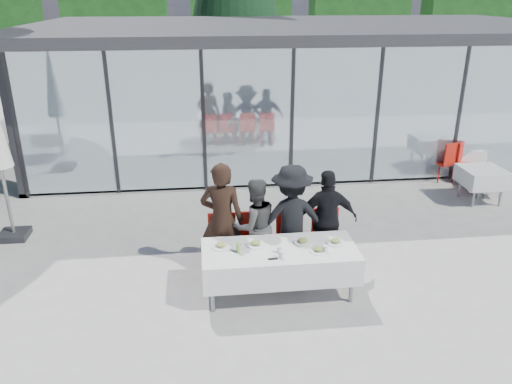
# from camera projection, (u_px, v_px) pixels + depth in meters

# --- Properties ---
(ground) EXTENTS (90.00, 90.00, 0.00)m
(ground) POSITION_uv_depth(u_px,v_px,m) (271.00, 282.00, 7.79)
(ground) COLOR #A29F9A
(ground) RESTS_ON ground
(pavilion) EXTENTS (14.80, 8.80, 3.44)m
(pavilion) POSITION_uv_depth(u_px,v_px,m) (299.00, 68.00, 14.73)
(pavilion) COLOR gray
(pavilion) RESTS_ON ground
(treeline) EXTENTS (62.50, 2.00, 4.40)m
(treeline) POSITION_uv_depth(u_px,v_px,m) (180.00, 26.00, 32.58)
(treeline) COLOR #113612
(treeline) RESTS_ON ground
(dining_table) EXTENTS (2.26, 0.96, 0.75)m
(dining_table) POSITION_uv_depth(u_px,v_px,m) (279.00, 261.00, 7.31)
(dining_table) COLOR silver
(dining_table) RESTS_ON ground
(diner_a) EXTENTS (0.81, 0.81, 1.86)m
(diner_a) POSITION_uv_depth(u_px,v_px,m) (222.00, 219.00, 7.75)
(diner_a) COLOR black
(diner_a) RESTS_ON ground
(diner_chair_a) EXTENTS (0.44, 0.44, 0.97)m
(diner_chair_a) POSITION_uv_depth(u_px,v_px,m) (223.00, 241.00, 7.92)
(diner_chair_a) COLOR red
(diner_chair_a) RESTS_ON ground
(diner_b) EXTENTS (0.95, 0.95, 1.57)m
(diner_b) POSITION_uv_depth(u_px,v_px,m) (255.00, 226.00, 7.85)
(diner_b) COLOR #454545
(diner_b) RESTS_ON ground
(diner_chair_b) EXTENTS (0.44, 0.44, 0.97)m
(diner_chair_b) POSITION_uv_depth(u_px,v_px,m) (254.00, 239.00, 7.97)
(diner_chair_b) COLOR red
(diner_chair_b) RESTS_ON ground
(diner_c) EXTENTS (1.16, 1.16, 1.77)m
(diner_c) POSITION_uv_depth(u_px,v_px,m) (291.00, 218.00, 7.88)
(diner_c) COLOR black
(diner_c) RESTS_ON ground
(diner_chair_c) EXTENTS (0.44, 0.44, 0.97)m
(diner_chair_c) POSITION_uv_depth(u_px,v_px,m) (290.00, 237.00, 8.03)
(diner_chair_c) COLOR red
(diner_chair_c) RESTS_ON ground
(diner_d) EXTENTS (1.00, 1.00, 1.66)m
(diner_d) POSITION_uv_depth(u_px,v_px,m) (327.00, 220.00, 7.96)
(diner_d) COLOR black
(diner_d) RESTS_ON ground
(diner_chair_d) EXTENTS (0.44, 0.44, 0.97)m
(diner_chair_d) POSITION_uv_depth(u_px,v_px,m) (326.00, 235.00, 8.10)
(diner_chair_d) COLOR red
(diner_chair_d) RESTS_ON ground
(plate_a) EXTENTS (0.28, 0.28, 0.07)m
(plate_a) POSITION_uv_depth(u_px,v_px,m) (221.00, 246.00, 7.27)
(plate_a) COLOR white
(plate_a) RESTS_ON dining_table
(plate_b) EXTENTS (0.28, 0.28, 0.07)m
(plate_b) POSITION_uv_depth(u_px,v_px,m) (256.00, 244.00, 7.32)
(plate_b) COLOR white
(plate_b) RESTS_ON dining_table
(plate_c) EXTENTS (0.28, 0.28, 0.07)m
(plate_c) POSITION_uv_depth(u_px,v_px,m) (303.00, 241.00, 7.39)
(plate_c) COLOR white
(plate_c) RESTS_ON dining_table
(plate_d) EXTENTS (0.28, 0.28, 0.07)m
(plate_d) POSITION_uv_depth(u_px,v_px,m) (335.00, 241.00, 7.39)
(plate_d) COLOR white
(plate_d) RESTS_ON dining_table
(plate_extra) EXTENTS (0.28, 0.28, 0.07)m
(plate_extra) POSITION_uv_depth(u_px,v_px,m) (318.00, 250.00, 7.15)
(plate_extra) COLOR white
(plate_extra) RESTS_ON dining_table
(juice_bottle) EXTENTS (0.06, 0.06, 0.15)m
(juice_bottle) POSITION_uv_depth(u_px,v_px,m) (238.00, 248.00, 7.10)
(juice_bottle) COLOR #82B24A
(juice_bottle) RESTS_ON dining_table
(drinking_glasses) EXTENTS (0.73, 0.22, 0.10)m
(drinking_glasses) POSITION_uv_depth(u_px,v_px,m) (296.00, 251.00, 7.06)
(drinking_glasses) COLOR silver
(drinking_glasses) RESTS_ON dining_table
(folded_eyeglasses) EXTENTS (0.14, 0.03, 0.01)m
(folded_eyeglasses) POSITION_uv_depth(u_px,v_px,m) (273.00, 259.00, 6.94)
(folded_eyeglasses) COLOR black
(folded_eyeglasses) RESTS_ON dining_table
(spare_table_right) EXTENTS (0.86, 0.86, 0.74)m
(spare_table_right) POSITION_uv_depth(u_px,v_px,m) (482.00, 177.00, 10.61)
(spare_table_right) COLOR silver
(spare_table_right) RESTS_ON ground
(spare_chair_a) EXTENTS (0.62, 0.62, 0.97)m
(spare_chair_a) POSITION_uv_depth(u_px,v_px,m) (466.00, 160.00, 11.76)
(spare_chair_a) COLOR red
(spare_chair_a) RESTS_ON ground
(spare_chair_b) EXTENTS (0.56, 0.56, 0.97)m
(spare_chair_b) POSITION_uv_depth(u_px,v_px,m) (447.00, 160.00, 11.76)
(spare_chair_b) COLOR red
(spare_chair_b) RESTS_ON ground
(lounger) EXTENTS (0.94, 1.45, 0.72)m
(lounger) POSITION_uv_depth(u_px,v_px,m) (476.00, 176.00, 11.54)
(lounger) COLOR white
(lounger) RESTS_ON ground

